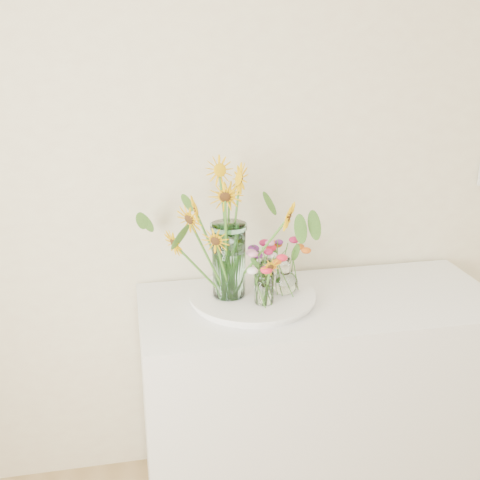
{
  "coord_description": "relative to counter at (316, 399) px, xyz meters",
  "views": [
    {
      "loc": [
        -0.78,
        -0.09,
        1.9
      ],
      "look_at": [
        -0.37,
        1.98,
        1.15
      ],
      "focal_mm": 45.0,
      "sensor_mm": 36.0,
      "label": 1
    }
  ],
  "objects": [
    {
      "name": "counter",
      "position": [
        0.0,
        0.0,
        0.0
      ],
      "size": [
        1.4,
        0.6,
        0.9
      ],
      "primitive_type": "cube",
      "color": "white",
      "rests_on": "ground_plane"
    },
    {
      "name": "tray",
      "position": [
        -0.26,
        0.04,
        0.46
      ],
      "size": [
        0.46,
        0.46,
        0.02
      ],
      "primitive_type": "cylinder",
      "color": "white",
      "rests_on": "counter"
    },
    {
      "name": "mason_jar",
      "position": [
        -0.35,
        0.05,
        0.62
      ],
      "size": [
        0.16,
        0.16,
        0.29
      ],
      "primitive_type": "cylinder",
      "rotation": [
        0.0,
        0.0,
        -0.27
      ],
      "color": "#B5EAE2",
      "rests_on": "tray"
    },
    {
      "name": "sunflower_bouquet",
      "position": [
        -0.35,
        0.05,
        0.74
      ],
      "size": [
        0.95,
        0.95,
        0.53
      ],
      "primitive_type": null,
      "rotation": [
        0.0,
        0.0,
        -0.27
      ],
      "color": "#E2A804",
      "rests_on": "tray"
    },
    {
      "name": "small_vase_a",
      "position": [
        -0.24,
        -0.04,
        0.54
      ],
      "size": [
        0.09,
        0.09,
        0.13
      ],
      "primitive_type": "cylinder",
      "rotation": [
        0.0,
        0.0,
        -0.22
      ],
      "color": "white",
      "rests_on": "tray"
    },
    {
      "name": "wildflower_posy_a",
      "position": [
        -0.24,
        -0.04,
        0.58
      ],
      "size": [
        0.2,
        0.2,
        0.22
      ],
      "primitive_type": null,
      "color": "#CB5611",
      "rests_on": "tray"
    },
    {
      "name": "small_vase_b",
      "position": [
        -0.14,
        0.04,
        0.55
      ],
      "size": [
        0.12,
        0.12,
        0.15
      ],
      "primitive_type": null,
      "rotation": [
        0.0,
        0.0,
        -0.19
      ],
      "color": "white",
      "rests_on": "tray"
    },
    {
      "name": "wildflower_posy_b",
      "position": [
        -0.14,
        0.04,
        0.59
      ],
      "size": [
        0.22,
        0.22,
        0.24
      ],
      "primitive_type": null,
      "color": "#CB5611",
      "rests_on": "tray"
    },
    {
      "name": "small_vase_c",
      "position": [
        -0.21,
        0.11,
        0.53
      ],
      "size": [
        0.08,
        0.08,
        0.11
      ],
      "primitive_type": "cylinder",
      "rotation": [
        0.0,
        0.0,
        -0.3
      ],
      "color": "white",
      "rests_on": "tray"
    },
    {
      "name": "wildflower_posy_c",
      "position": [
        -0.21,
        0.11,
        0.58
      ],
      "size": [
        0.19,
        0.19,
        0.2
      ],
      "primitive_type": null,
      "color": "#CB5611",
      "rests_on": "tray"
    }
  ]
}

